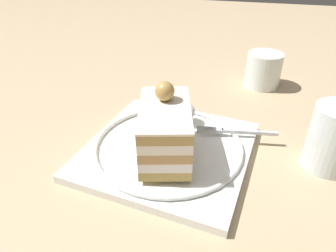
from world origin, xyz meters
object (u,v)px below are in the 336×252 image
dessert_plate (168,148)px  fork (234,131)px  cake_slice (165,129)px  drink_glass_far (263,72)px  drink_glass_near (332,142)px  whipped_cream_dollop (183,111)px

dessert_plate → fork: bearing=-151.0°
cake_slice → drink_glass_far: bearing=-114.5°
fork → drink_glass_near: drink_glass_near is taller
dessert_plate → drink_glass_near: bearing=-172.9°
drink_glass_near → whipped_cream_dollop: bearing=-11.5°
drink_glass_near → drink_glass_far: drink_glass_near is taller
dessert_plate → whipped_cream_dollop: size_ratio=7.67×
cake_slice → fork: size_ratio=1.11×
cake_slice → whipped_cream_dollop: bearing=-94.3°
whipped_cream_dollop → fork: size_ratio=0.28×
fork → drink_glass_far: bearing=-101.1°
whipped_cream_dollop → fork: 0.09m
fork → drink_glass_far: drink_glass_far is taller
whipped_cream_dollop → drink_glass_far: size_ratio=0.47×
drink_glass_far → whipped_cream_dollop: bearing=58.0°
cake_slice → drink_glass_far: size_ratio=1.89×
fork → drink_glass_far: 0.24m
whipped_cream_dollop → drink_glass_near: (-0.22, 0.04, 0.01)m
cake_slice → drink_glass_near: bearing=-167.9°
fork → drink_glass_far: (-0.05, -0.23, 0.01)m
fork → drink_glass_near: bearing=169.8°
whipped_cream_dollop → fork: (-0.09, 0.02, -0.01)m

